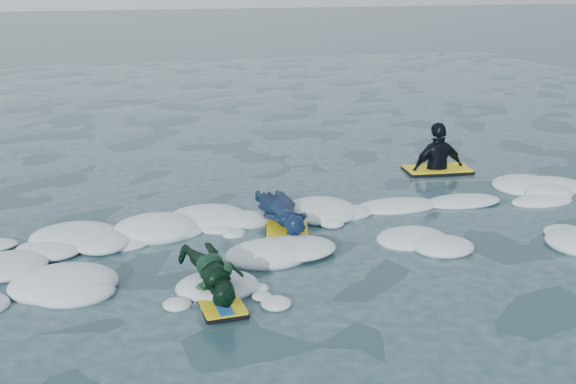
{
  "coord_description": "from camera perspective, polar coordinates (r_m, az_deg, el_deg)",
  "views": [
    {
      "loc": [
        -1.96,
        -7.9,
        3.5
      ],
      "look_at": [
        0.68,
        1.6,
        0.44
      ],
      "focal_mm": 45.0,
      "sensor_mm": 36.0,
      "label": 1
    }
  ],
  "objects": [
    {
      "name": "waiting_rider_unit",
      "position": [
        13.21,
        11.71,
        1.65
      ],
      "size": [
        1.24,
        0.76,
        1.77
      ],
      "rotation": [
        0.0,
        0.0,
        -0.1
      ],
      "color": "black",
      "rests_on": "ground"
    },
    {
      "name": "prone_woman_unit",
      "position": [
        10.11,
        -0.41,
        -1.73
      ],
      "size": [
        0.84,
        1.65,
        0.42
      ],
      "rotation": [
        0.0,
        0.0,
        1.33
      ],
      "color": "black",
      "rests_on": "ground"
    },
    {
      "name": "ground",
      "position": [
        8.86,
        -1.48,
        -6.05
      ],
      "size": [
        120.0,
        120.0,
        0.0
      ],
      "primitive_type": "plane",
      "color": "#19353C",
      "rests_on": "ground"
    },
    {
      "name": "prone_child_unit",
      "position": [
        8.03,
        -5.74,
        -6.69
      ],
      "size": [
        0.68,
        1.3,
        0.5
      ],
      "rotation": [
        0.0,
        0.0,
        1.62
      ],
      "color": "black",
      "rests_on": "ground"
    },
    {
      "name": "foam_band",
      "position": [
        9.79,
        -2.96,
        -3.74
      ],
      "size": [
        12.0,
        3.1,
        0.3
      ],
      "primitive_type": null,
      "color": "white",
      "rests_on": "ground"
    }
  ]
}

